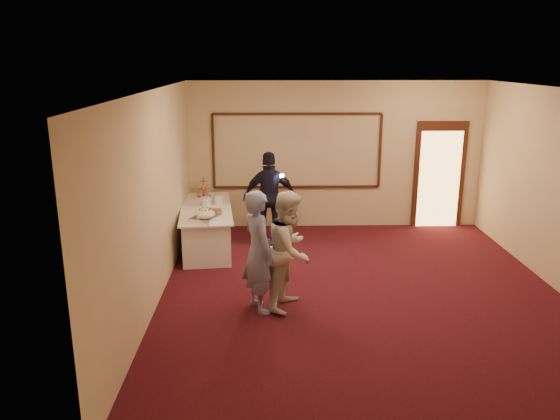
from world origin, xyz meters
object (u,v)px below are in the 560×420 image
object	(u,v)px
tart	(215,211)
woman	(290,250)
plate_stack_b	(219,199)
man	(258,252)
pavlova_tray	(205,216)
buffet_table	(207,227)
guest	(270,197)
cupcake_stand	(204,189)
plate_stack_a	(206,201)

from	to	relation	value
tart	woman	size ratio (longest dim) A/B	0.16
plate_stack_b	man	bearing A→B (deg)	-74.95
pavlova_tray	man	bearing A→B (deg)	-63.19
buffet_table	woman	size ratio (longest dim) A/B	1.45
guest	buffet_table	bearing A→B (deg)	11.59
tart	woman	bearing A→B (deg)	-60.38
cupcake_stand	woman	xyz separation A→B (m)	(1.57, -3.41, -0.08)
tart	man	bearing A→B (deg)	-70.65
cupcake_stand	tart	size ratio (longest dim) A/B	1.53
woman	guest	world-z (taller)	guest
woman	pavlova_tray	bearing A→B (deg)	60.21
buffet_table	tart	world-z (taller)	tart
cupcake_stand	man	distance (m)	3.69
buffet_table	tart	size ratio (longest dim) A/B	8.82
cupcake_stand	plate_stack_a	size ratio (longest dim) A/B	2.36
pavlova_tray	man	distance (m)	2.04
pavlova_tray	tart	xyz separation A→B (m)	(0.11, 0.48, -0.06)
plate_stack_b	guest	size ratio (longest dim) A/B	0.11
woman	man	bearing A→B (deg)	125.54
guest	pavlova_tray	bearing A→B (deg)	42.94
plate_stack_a	man	distance (m)	2.99
plate_stack_a	plate_stack_b	size ratio (longest dim) A/B	0.92
buffet_table	guest	world-z (taller)	guest
tart	man	xyz separation A→B (m)	(0.81, -2.30, 0.07)
buffet_table	cupcake_stand	size ratio (longest dim) A/B	5.75
pavlova_tray	plate_stack_a	distance (m)	0.99
pavlova_tray	cupcake_stand	xyz separation A→B (m)	(-0.21, 1.69, 0.07)
man	woman	xyz separation A→B (m)	(0.44, 0.11, -0.02)
woman	guest	distance (m)	2.91
plate_stack_a	buffet_table	bearing A→B (deg)	-84.18
pavlova_tray	plate_stack_b	size ratio (longest dim) A/B	3.20
cupcake_stand	woman	size ratio (longest dim) A/B	0.25
plate_stack_a	plate_stack_b	world-z (taller)	plate_stack_b
woman	plate_stack_a	bearing A→B (deg)	50.16
cupcake_stand	pavlova_tray	bearing A→B (deg)	-82.92
man	woman	world-z (taller)	man
cupcake_stand	man	size ratio (longest dim) A/B	0.25
plate_stack_b	man	xyz separation A→B (m)	(0.79, -2.94, 0.01)
plate_stack_a	woman	bearing A→B (deg)	-61.64
plate_stack_a	guest	size ratio (longest dim) A/B	0.10
cupcake_stand	plate_stack_a	xyz separation A→B (m)	(0.11, -0.71, -0.08)
buffet_table	plate_stack_b	xyz separation A→B (m)	(0.21, 0.27, 0.46)
pavlova_tray	plate_stack_b	xyz separation A→B (m)	(0.13, 1.12, -0.00)
buffet_table	plate_stack_b	world-z (taller)	plate_stack_b
woman	buffet_table	bearing A→B (deg)	51.19
pavlova_tray	guest	world-z (taller)	guest
pavlova_tray	cupcake_stand	world-z (taller)	cupcake_stand
buffet_table	plate_stack_a	size ratio (longest dim) A/B	13.57
guest	tart	bearing A→B (deg)	31.37
buffet_table	plate_stack_b	distance (m)	0.58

